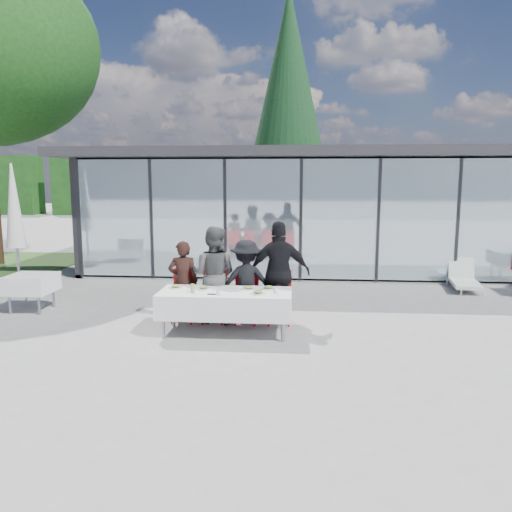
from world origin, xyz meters
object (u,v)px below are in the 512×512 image
(diner_chair_b, at_px, (214,293))
(spare_table_left, at_px, (31,284))
(diner_a, at_px, (183,281))
(juice_bottle, at_px, (193,288))
(plate_extra, at_px, (258,293))
(conifer_tree, at_px, (288,99))
(diner_chair_c, at_px, (246,294))
(lounger, at_px, (464,278))
(spare_chair_b, at_px, (512,263))
(diner_c, at_px, (246,282))
(plate_c, at_px, (248,288))
(diner_chair_d, at_px, (279,294))
(market_umbrella, at_px, (14,213))
(plate_a, at_px, (175,287))
(plate_b, at_px, (203,288))
(diner_b, at_px, (214,275))
(folded_eyeglasses, at_px, (212,294))
(diner_chair_a, at_px, (184,292))
(dining_table, at_px, (225,303))
(diner_d, at_px, (279,273))

(diner_chair_b, height_order, spare_table_left, diner_chair_b)
(diner_a, bearing_deg, juice_bottle, 102.76)
(plate_extra, height_order, conifer_tree, conifer_tree)
(diner_chair_c, distance_m, spare_table_left, 4.44)
(lounger, bearing_deg, spare_chair_b, 25.19)
(diner_c, relative_size, juice_bottle, 10.25)
(diner_c, height_order, plate_c, diner_c)
(diner_a, height_order, spare_table_left, diner_a)
(diner_chair_d, distance_m, market_umbrella, 6.48)
(plate_a, bearing_deg, conifer_tree, 82.81)
(plate_b, height_order, juice_bottle, juice_bottle)
(spare_chair_b, relative_size, conifer_tree, 0.09)
(diner_b, bearing_deg, spare_table_left, 2.82)
(spare_chair_b, bearing_deg, diner_b, -150.35)
(diner_a, xyz_separation_m, folded_eyeglasses, (0.70, -0.98, -0.00))
(juice_bottle, bearing_deg, plate_extra, -0.71)
(diner_chair_a, distance_m, spare_table_left, 3.27)
(diner_b, distance_m, conifer_tree, 13.78)
(spare_table_left, bearing_deg, diner_b, -7.36)
(diner_a, height_order, diner_chair_c, diner_a)
(plate_c, bearing_deg, market_umbrella, 156.81)
(plate_a, height_order, spare_chair_b, spare_chair_b)
(plate_extra, xyz_separation_m, spare_table_left, (-4.71, 1.37, -0.22))
(diner_chair_a, xyz_separation_m, plate_c, (1.27, -0.59, 0.24))
(plate_c, xyz_separation_m, spare_chair_b, (6.25, 4.50, -0.24))
(diner_a, bearing_deg, dining_table, 131.81)
(diner_chair_c, bearing_deg, diner_chair_d, 0.00)
(folded_eyeglasses, bearing_deg, diner_chair_b, 97.23)
(dining_table, bearing_deg, plate_a, 169.85)
(market_umbrella, bearing_deg, lounger, 8.05)
(diner_b, bearing_deg, spare_chair_b, -140.16)
(dining_table, xyz_separation_m, conifer_tree, (0.77, 13.46, 5.45))
(diner_chair_d, distance_m, conifer_tree, 13.83)
(plate_b, xyz_separation_m, plate_c, (0.78, 0.07, 0.00))
(diner_chair_d, bearing_deg, conifer_tree, 90.58)
(diner_chair_b, distance_m, spare_table_left, 3.84)
(diner_a, xyz_separation_m, diner_chair_c, (1.18, 0.05, -0.22))
(plate_a, distance_m, folded_eyeglasses, 0.84)
(diner_b, height_order, juice_bottle, diner_b)
(plate_a, relative_size, lounger, 0.18)
(plate_c, distance_m, spare_chair_b, 7.71)
(folded_eyeglasses, bearing_deg, plate_b, 119.66)
(diner_chair_b, bearing_deg, conifer_tree, 85.10)
(diner_chair_a, bearing_deg, diner_c, -2.21)
(diner_d, xyz_separation_m, plate_a, (-1.81, -0.54, -0.17))
(folded_eyeglasses, height_order, lounger, folded_eyeglasses)
(plate_extra, relative_size, spare_table_left, 0.30)
(diner_chair_d, xyz_separation_m, plate_b, (-1.29, -0.66, 0.24))
(diner_b, height_order, diner_d, diner_d)
(plate_b, height_order, spare_table_left, plate_b)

